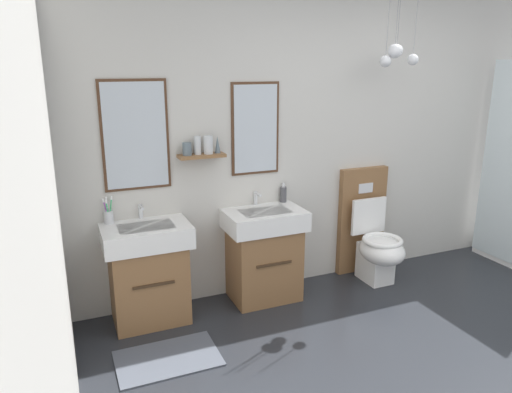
# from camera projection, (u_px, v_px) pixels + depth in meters

# --- Properties ---
(wall_back) EXTENTS (5.13, 0.54, 2.52)m
(wall_back) POSITION_uv_depth(u_px,v_px,m) (346.00, 139.00, 4.30)
(wall_back) COLOR beige
(wall_back) RESTS_ON ground
(wall_left) EXTENTS (0.12, 4.11, 2.52)m
(wall_left) POSITION_uv_depth(u_px,v_px,m) (42.00, 267.00, 1.60)
(wall_left) COLOR beige
(wall_left) RESTS_ON ground
(bath_mat) EXTENTS (0.68, 0.44, 0.01)m
(bath_mat) POSITION_uv_depth(u_px,v_px,m) (168.00, 358.00, 3.22)
(bath_mat) COLOR #474C56
(bath_mat) RESTS_ON ground
(vanity_sink_left) EXTENTS (0.64, 0.45, 0.77)m
(vanity_sink_left) POSITION_uv_depth(u_px,v_px,m) (148.00, 271.00, 3.62)
(vanity_sink_left) COLOR brown
(vanity_sink_left) RESTS_ON ground
(tap_on_left_sink) EXTENTS (0.03, 0.13, 0.11)m
(tap_on_left_sink) POSITION_uv_depth(u_px,v_px,m) (141.00, 210.00, 3.65)
(tap_on_left_sink) COLOR silver
(tap_on_left_sink) RESTS_ON vanity_sink_left
(vanity_sink_right) EXTENTS (0.64, 0.45, 0.77)m
(vanity_sink_right) POSITION_uv_depth(u_px,v_px,m) (264.00, 252.00, 3.98)
(vanity_sink_right) COLOR brown
(vanity_sink_right) RESTS_ON ground
(tap_on_right_sink) EXTENTS (0.03, 0.13, 0.11)m
(tap_on_right_sink) POSITION_uv_depth(u_px,v_px,m) (256.00, 197.00, 4.00)
(tap_on_right_sink) COLOR silver
(tap_on_right_sink) RESTS_ON vanity_sink_right
(toilet) EXTENTS (0.48, 0.62, 1.00)m
(toilet) POSITION_uv_depth(u_px,v_px,m) (371.00, 239.00, 4.37)
(toilet) COLOR brown
(toilet) RESTS_ON ground
(toothbrush_cup) EXTENTS (0.08, 0.07, 0.21)m
(toothbrush_cup) POSITION_uv_depth(u_px,v_px,m) (109.00, 216.00, 3.55)
(toothbrush_cup) COLOR silver
(toothbrush_cup) RESTS_ON vanity_sink_left
(soap_dispenser) EXTENTS (0.06, 0.06, 0.17)m
(soap_dispenser) POSITION_uv_depth(u_px,v_px,m) (283.00, 194.00, 4.09)
(soap_dispenser) COLOR #4C4C51
(soap_dispenser) RESTS_ON vanity_sink_right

